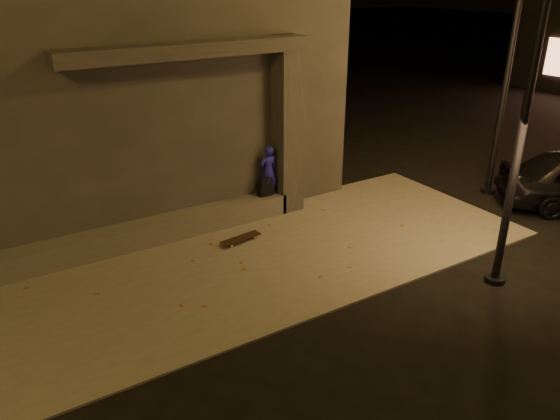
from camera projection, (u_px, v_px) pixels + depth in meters
ground at (322, 307)px, 9.08m from camera, size 120.00×120.00×0.00m
sidewalk at (262, 257)px, 10.63m from camera, size 11.00×4.40×0.04m
building at (125, 90)px, 12.59m from camera, size 9.00×5.10×5.22m
ledge at (156, 230)px, 11.17m from camera, size 6.00×0.55×0.45m
column at (288, 133)px, 12.08m from camera, size 0.55×0.55×3.60m
canopy at (188, 49)px, 10.27m from camera, size 5.00×0.70×0.28m
skateboarder at (268, 171)px, 12.15m from camera, size 0.42×0.28×1.13m
backpack at (265, 189)px, 12.27m from camera, size 0.33×0.21×0.45m
skateboard at (241, 238)px, 11.16m from camera, size 0.90×0.34×0.10m
street_lamp_0 at (541, 30)px, 8.09m from camera, size 0.36×0.36×7.69m
street_lamp_2 at (519, 2)px, 11.96m from camera, size 0.36×0.36×8.01m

